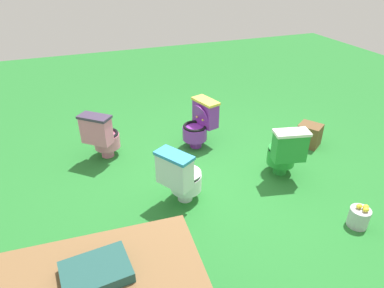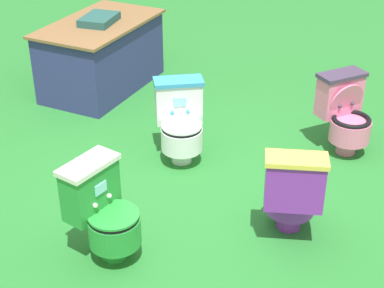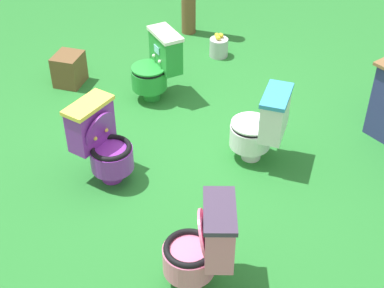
{
  "view_description": "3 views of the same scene",
  "coord_description": "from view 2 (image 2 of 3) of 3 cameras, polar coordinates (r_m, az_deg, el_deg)",
  "views": [
    {
      "loc": [
        1.57,
        3.37,
        2.65
      ],
      "look_at": [
        0.18,
        -0.36,
        0.36
      ],
      "focal_mm": 31.76,
      "sensor_mm": 36.0,
      "label": 1
    },
    {
      "loc": [
        -3.77,
        -1.61,
        2.83
      ],
      "look_at": [
        0.06,
        -0.01,
        0.47
      ],
      "focal_mm": 56.29,
      "sensor_mm": 36.0,
      "label": 2
    },
    {
      "loc": [
        3.22,
        -2.75,
        3.23
      ],
      "look_at": [
        0.38,
        -0.33,
        0.38
      ],
      "focal_mm": 52.35,
      "sensor_mm": 36.0,
      "label": 3
    }
  ],
  "objects": [
    {
      "name": "vendor_table",
      "position": [
        6.84,
        -8.59,
        8.34
      ],
      "size": [
        1.51,
        0.94,
        0.85
      ],
      "rotation": [
        0.0,
        0.0,
        -0.06
      ],
      "color": "navy",
      "rests_on": "ground"
    },
    {
      "name": "toilet_green",
      "position": [
        4.24,
        -8.36,
        -6.3
      ],
      "size": [
        0.5,
        0.57,
        0.73
      ],
      "rotation": [
        0.0,
        0.0,
        2.92
      ],
      "color": "green",
      "rests_on": "ground"
    },
    {
      "name": "ground",
      "position": [
        4.99,
        -0.39,
        -5.03
      ],
      "size": [
        14.0,
        14.0,
        0.0
      ],
      "primitive_type": "plane",
      "color": "#26752D"
    },
    {
      "name": "toilet_white",
      "position": [
        5.35,
        -1.12,
        2.16
      ],
      "size": [
        0.63,
        0.6,
        0.73
      ],
      "rotation": [
        0.0,
        0.0,
        2.11
      ],
      "color": "white",
      "rests_on": "ground"
    },
    {
      "name": "toilet_pink",
      "position": [
        5.66,
        14.3,
        2.86
      ],
      "size": [
        0.63,
        0.64,
        0.73
      ],
      "rotation": [
        0.0,
        0.0,
        2.43
      ],
      "color": "pink",
      "rests_on": "ground"
    },
    {
      "name": "toilet_purple",
      "position": [
        4.45,
        9.48,
        -4.46
      ],
      "size": [
        0.59,
        0.53,
        0.73
      ],
      "rotation": [
        0.0,
        0.0,
        5.0
      ],
      "color": "purple",
      "rests_on": "ground"
    }
  ]
}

